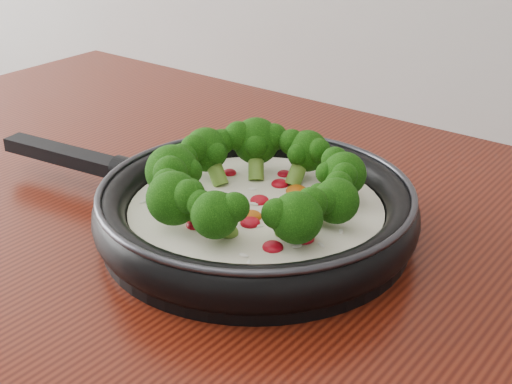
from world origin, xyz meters
The scene contains 1 object.
skillet centered at (-0.09, 1.08, 0.93)m, with size 0.53×0.37×0.09m.
Camera 1 is at (0.30, 0.57, 1.26)m, focal length 50.08 mm.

